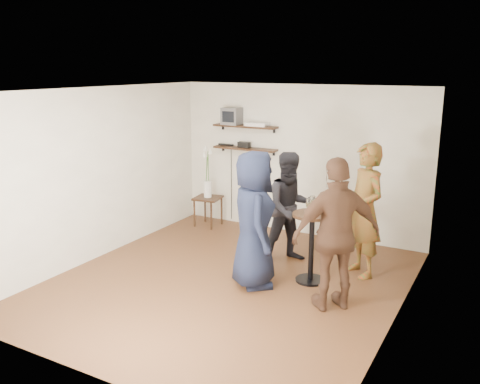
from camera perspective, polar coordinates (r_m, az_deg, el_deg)
name	(u,v)px	position (r m, az deg, el deg)	size (l,w,h in m)	color
room	(227,191)	(6.67, -1.51, 0.13)	(4.58, 5.08, 2.68)	#4B2918
shelf_upper	(245,126)	(9.10, 0.58, 7.39)	(1.20, 0.25, 0.04)	black
shelf_lower	(245,149)	(9.15, 0.58, 4.90)	(1.20, 0.25, 0.04)	black
crt_monitor	(232,116)	(9.21, -0.88, 8.52)	(0.32, 0.30, 0.30)	#59595B
dvd_deck	(257,124)	(8.98, 1.95, 7.60)	(0.40, 0.24, 0.06)	silver
radio	(244,145)	(9.15, 0.45, 5.33)	(0.22, 0.10, 0.10)	black
power_strip	(226,145)	(9.40, -1.60, 5.34)	(0.30, 0.05, 0.03)	black
side_table	(208,202)	(9.38, -3.63, -1.10)	(0.51, 0.51, 0.55)	black
vase_lilies	(207,181)	(9.28, -3.67, 1.30)	(0.19, 0.20, 0.99)	white
drinks_table	(312,238)	(6.98, 8.05, -5.14)	(0.53, 0.53, 0.98)	black
wine_glass_fl	(308,204)	(6.83, 7.69, -1.31)	(0.07, 0.07, 0.20)	silver
wine_glass_fr	(317,205)	(6.79, 8.67, -1.45)	(0.07, 0.07, 0.20)	silver
wine_glass_bl	(312,201)	(6.89, 8.12, -1.04)	(0.07, 0.07, 0.22)	silver
wine_glass_br	(316,203)	(6.85, 8.55, -1.28)	(0.07, 0.07, 0.20)	silver
person_plaid	(365,210)	(7.25, 13.83, -2.03)	(0.69, 0.45, 1.89)	#AC2913
person_dark	(291,208)	(7.62, 5.72, -1.76)	(0.81, 0.63, 1.68)	black
person_navy	(254,220)	(6.72, 1.56, -3.11)	(0.90, 0.59, 1.84)	black
person_brown	(336,235)	(6.18, 10.78, -4.74)	(1.10, 0.46, 1.88)	#4F3222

